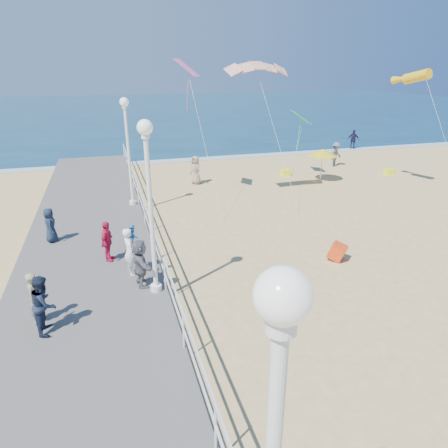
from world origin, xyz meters
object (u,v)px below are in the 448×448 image
object	(u,v)px
beach_umbrella	(323,153)
beach_chair_right	(389,171)
lamp_post_mid	(149,192)
beach_walker_a	(336,154)
beach_chair_left	(286,172)
beach_walker_b	(353,140)
woman_holding_toddler	(130,252)
spectator_3	(107,241)
spectator_7	(44,304)
box_kite	(337,253)
spectator_4	(50,225)
toddler_held	(133,237)
spectator_5	(140,263)
lamp_post_far	(128,141)
spectator_6	(36,298)
beach_walker_c	(196,170)

from	to	relation	value
beach_umbrella	beach_chair_right	distance (m)	5.85
lamp_post_mid	beach_walker_a	xyz separation A→B (m)	(15.59, 15.08, -2.74)
beach_chair_left	beach_walker_b	bearing A→B (deg)	35.20
woman_holding_toddler	beach_chair_left	xyz separation A→B (m)	(11.51, 12.34, -1.04)
beach_chair_right	spectator_3	bearing A→B (deg)	-154.54
spectator_7	box_kite	bearing A→B (deg)	-74.97
spectator_4	toddler_held	bearing A→B (deg)	-145.80
spectator_5	beach_chair_left	xyz separation A→B (m)	(11.24, 13.22, -1.00)
lamp_post_far	spectator_4	distance (m)	5.86
spectator_7	beach_chair_left	world-z (taller)	spectator_7
spectator_6	beach_umbrella	bearing A→B (deg)	-27.08
beach_walker_c	beach_umbrella	distance (m)	8.28
spectator_3	box_kite	size ratio (longest dim) A/B	2.52
beach_walker_c	box_kite	distance (m)	12.65
spectator_4	beach_walker_b	distance (m)	29.00
spectator_3	beach_umbrella	xyz separation A→B (m)	(13.75, 8.94, 0.75)
beach_chair_right	box_kite	bearing A→B (deg)	-134.82
lamp_post_far	spectator_5	world-z (taller)	lamp_post_far
spectator_5	beach_chair_right	xyz separation A→B (m)	(18.36, 11.37, -1.00)
lamp_post_far	beach_chair_right	xyz separation A→B (m)	(17.96, 2.84, -3.46)
lamp_post_mid	beach_chair_left	size ratio (longest dim) A/B	9.67
lamp_post_far	toddler_held	xyz separation A→B (m)	(-0.51, -7.50, -1.97)
lamp_post_mid	beach_walker_c	world-z (taller)	lamp_post_mid
box_kite	beach_chair_right	bearing A→B (deg)	1.75
spectator_3	beach_walker_a	xyz separation A→B (m)	(16.96, 12.45, -0.24)
beach_umbrella	beach_chair_right	world-z (taller)	beach_umbrella
toddler_held	spectator_6	size ratio (longest dim) A/B	0.59
spectator_4	spectator_5	xyz separation A→B (m)	(3.14, -4.62, 0.09)
lamp_post_mid	beach_walker_a	size ratio (longest dim) A/B	2.90
spectator_3	toddler_held	bearing A→B (deg)	-120.29
toddler_held	spectator_7	size ratio (longest dim) A/B	0.54
lamp_post_mid	spectator_4	world-z (taller)	lamp_post_mid
beach_umbrella	spectator_7	bearing A→B (deg)	-140.31
spectator_3	beach_walker_a	world-z (taller)	spectator_3
spectator_3	beach_walker_c	distance (m)	12.06
spectator_7	beach_walker_b	xyz separation A→B (m)	(23.93, 21.99, -0.33)
spectator_3	spectator_5	size ratio (longest dim) A/B	0.95
beach_walker_b	beach_chair_left	xyz separation A→B (m)	(-10.02, -7.06, -0.68)
lamp_post_mid	box_kite	distance (m)	7.93
spectator_7	spectator_4	bearing A→B (deg)	7.29
spectator_5	beach_walker_a	distance (m)	21.66
beach_chair_right	beach_chair_left	bearing A→B (deg)	165.42
spectator_5	beach_chair_right	distance (m)	21.62
beach_walker_b	beach_umbrella	world-z (taller)	beach_umbrella
lamp_post_mid	spectator_7	world-z (taller)	lamp_post_mid
spectator_4	beach_walker_c	size ratio (longest dim) A/B	0.78
lamp_post_far	beach_chair_right	distance (m)	18.51
spectator_6	beach_umbrella	distance (m)	19.96
beach_walker_b	box_kite	xyz separation A→B (m)	(-13.74, -19.82, -0.58)
spectator_7	beach_umbrella	world-z (taller)	beach_umbrella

